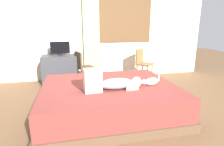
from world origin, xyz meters
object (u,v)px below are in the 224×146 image
object	(u,v)px
cat	(151,81)
cup	(75,54)
bed	(109,99)
desk	(61,69)
tv_monitor	(60,48)
chair_by_desk	(83,66)
chair_spare	(143,62)
person_lying	(111,82)

from	to	relation	value
cat	cup	size ratio (longest dim) A/B	4.10
bed	cat	distance (m)	0.77
desk	tv_monitor	distance (m)	0.55
desk	cup	distance (m)	0.57
desk	bed	bearing A→B (deg)	-65.56
chair_by_desk	chair_spare	distance (m)	1.64
person_lying	tv_monitor	xyz separation A→B (m)	(-0.84, 2.18, 0.30)
chair_by_desk	tv_monitor	bearing A→B (deg)	150.95
person_lying	cat	world-z (taller)	person_lying
tv_monitor	cup	bearing A→B (deg)	-12.19
bed	chair_spare	size ratio (longest dim) A/B	2.63
cat	desk	size ratio (longest dim) A/B	0.39
cat	chair_by_desk	bearing A→B (deg)	118.91
bed	chair_spare	distance (m)	2.20
cup	person_lying	bearing A→B (deg)	-77.16
cat	tv_monitor	world-z (taller)	tv_monitor
tv_monitor	chair_spare	xyz separation A→B (m)	(2.17, -0.19, -0.41)
bed	desk	xyz separation A→B (m)	(-0.88, 1.95, 0.12)
person_lying	chair_spare	size ratio (longest dim) A/B	1.09
chair_by_desk	cup	bearing A→B (deg)	127.59
person_lying	chair_spare	world-z (taller)	chair_spare
bed	person_lying	bearing A→B (deg)	-94.88
bed	desk	size ratio (longest dim) A/B	2.52
desk	cup	bearing A→B (deg)	-11.56
bed	person_lying	size ratio (longest dim) A/B	2.41
person_lying	desk	bearing A→B (deg)	111.65
cat	cup	world-z (taller)	cup
cat	chair_by_desk	distance (m)	2.09
bed	chair_spare	bearing A→B (deg)	53.32
chair_by_desk	bed	bearing A→B (deg)	-78.64
cup	chair_by_desk	world-z (taller)	chair_by_desk
cat	desk	distance (m)	2.65
chair_by_desk	chair_spare	size ratio (longest dim) A/B	1.00
person_lying	cup	xyz separation A→B (m)	(-0.48, 2.10, 0.16)
person_lying	desk	world-z (taller)	person_lying
cat	chair_spare	bearing A→B (deg)	72.03
bed	tv_monitor	bearing A→B (deg)	113.94
cup	chair_spare	xyz separation A→B (m)	(1.81, -0.11, -0.27)
tv_monitor	cup	size ratio (longest dim) A/B	5.60
person_lying	chair_by_desk	distance (m)	1.91
cup	cat	bearing A→B (deg)	-60.09
cup	chair_by_desk	distance (m)	0.39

